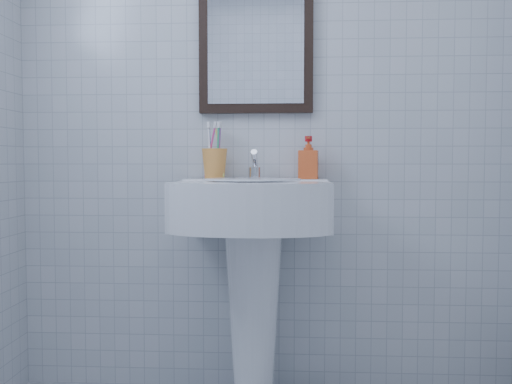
{
  "coord_description": "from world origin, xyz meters",
  "views": [
    {
      "loc": [
        0.12,
        -1.34,
        1.02
      ],
      "look_at": [
        -0.01,
        0.86,
        0.91
      ],
      "focal_mm": 40.0,
      "sensor_mm": 36.0,
      "label": 1
    }
  ],
  "objects": [
    {
      "name": "washbasin",
      "position": [
        -0.03,
        0.99,
        0.64
      ],
      "size": [
        0.62,
        0.46,
        0.96
      ],
      "color": "white",
      "rests_on": "ground"
    },
    {
      "name": "soap_dispenser",
      "position": [
        0.19,
        1.12,
        1.04
      ],
      "size": [
        0.09,
        0.09,
        0.18
      ],
      "primitive_type": "imported",
      "rotation": [
        0.0,
        0.0,
        -0.09
      ],
      "color": "#C03612",
      "rests_on": "washbasin"
    },
    {
      "name": "faucet",
      "position": [
        -0.03,
        1.1,
        1.0
      ],
      "size": [
        0.05,
        0.11,
        0.13
      ],
      "color": "silver",
      "rests_on": "washbasin"
    },
    {
      "name": "wall_back",
      "position": [
        0.0,
        1.2,
        1.25
      ],
      "size": [
        2.2,
        0.02,
        2.5
      ],
      "primitive_type": "cube",
      "color": "silver",
      "rests_on": "ground"
    },
    {
      "name": "wall_mirror",
      "position": [
        -0.03,
        1.18,
        1.55
      ],
      "size": [
        0.5,
        0.04,
        0.62
      ],
      "color": "black",
      "rests_on": "wall_back"
    },
    {
      "name": "toothbrush_cup",
      "position": [
        -0.21,
        1.11,
        1.02
      ],
      "size": [
        0.12,
        0.12,
        0.13
      ],
      "primitive_type": null,
      "rotation": [
        0.0,
        0.0,
        -0.06
      ],
      "color": "#EC943C",
      "rests_on": "washbasin"
    }
  ]
}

